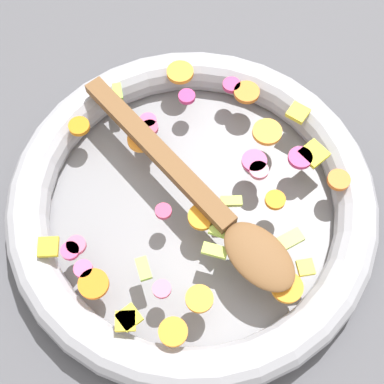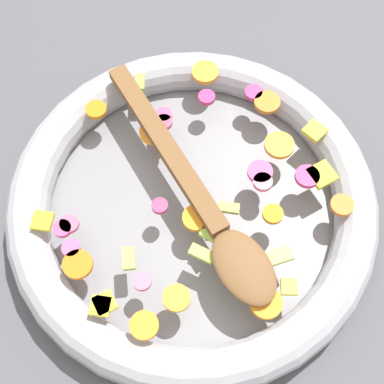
% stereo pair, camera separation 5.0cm
% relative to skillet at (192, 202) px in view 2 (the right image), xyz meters
% --- Properties ---
extents(ground_plane, '(4.00, 4.00, 0.00)m').
position_rel_skillet_xyz_m(ground_plane, '(0.00, 0.00, -0.02)').
color(ground_plane, '#4C4C51').
extents(skillet, '(0.43, 0.43, 0.05)m').
position_rel_skillet_xyz_m(skillet, '(0.00, 0.00, 0.00)').
color(skillet, slate).
rests_on(skillet, ground_plane).
extents(chopped_vegetables, '(0.36, 0.34, 0.01)m').
position_rel_skillet_xyz_m(chopped_vegetables, '(-0.01, 0.00, 0.03)').
color(chopped_vegetables, orange).
rests_on(chopped_vegetables, skillet).
extents(wooden_spoon, '(0.16, 0.33, 0.01)m').
position_rel_skillet_xyz_m(wooden_spoon, '(-0.01, 0.02, 0.04)').
color(wooden_spoon, brown).
rests_on(wooden_spoon, chopped_vegetables).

